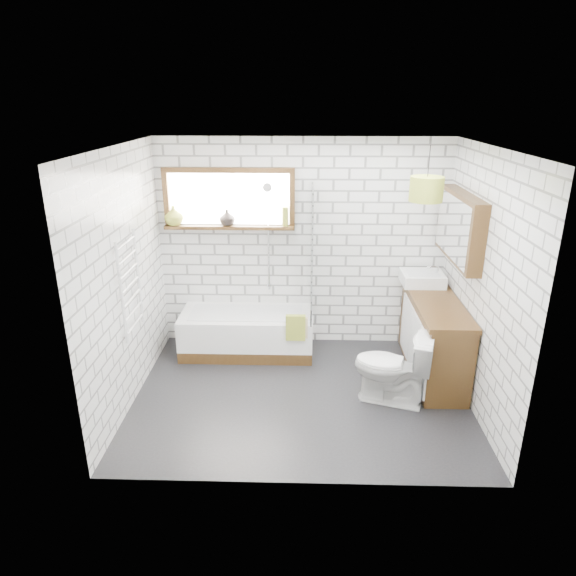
{
  "coord_description": "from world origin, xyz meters",
  "views": [
    {
      "loc": [
        0.01,
        -4.61,
        2.91
      ],
      "look_at": [
        -0.14,
        0.25,
        1.09
      ],
      "focal_mm": 32.0,
      "sensor_mm": 36.0,
      "label": 1
    }
  ],
  "objects_px": {
    "basin": "(422,278)",
    "toilet": "(392,367)",
    "bathtub": "(247,332)",
    "vanity": "(433,337)",
    "pendant": "(426,189)"
  },
  "relations": [
    {
      "from": "vanity",
      "to": "basin",
      "type": "distance_m",
      "value": 0.71
    },
    {
      "from": "bathtub",
      "to": "basin",
      "type": "distance_m",
      "value": 2.16
    },
    {
      "from": "toilet",
      "to": "pendant",
      "type": "height_order",
      "value": "pendant"
    },
    {
      "from": "bathtub",
      "to": "toilet",
      "type": "height_order",
      "value": "toilet"
    },
    {
      "from": "bathtub",
      "to": "pendant",
      "type": "relative_size",
      "value": 4.95
    },
    {
      "from": "basin",
      "to": "bathtub",
      "type": "bearing_deg",
      "value": -177.91
    },
    {
      "from": "basin",
      "to": "toilet",
      "type": "distance_m",
      "value": 1.33
    },
    {
      "from": "bathtub",
      "to": "toilet",
      "type": "relative_size",
      "value": 2.03
    },
    {
      "from": "vanity",
      "to": "toilet",
      "type": "distance_m",
      "value": 0.82
    },
    {
      "from": "pendant",
      "to": "basin",
      "type": "bearing_deg",
      "value": 73.38
    },
    {
      "from": "vanity",
      "to": "pendant",
      "type": "relative_size",
      "value": 4.82
    },
    {
      "from": "toilet",
      "to": "bathtub",
      "type": "bearing_deg",
      "value": -105.86
    },
    {
      "from": "bathtub",
      "to": "vanity",
      "type": "bearing_deg",
      "value": -11.41
    },
    {
      "from": "toilet",
      "to": "pendant",
      "type": "xyz_separation_m",
      "value": [
        0.25,
        0.32,
        1.72
      ]
    },
    {
      "from": "basin",
      "to": "toilet",
      "type": "xyz_separation_m",
      "value": [
        -0.48,
        -1.11,
        -0.55
      ]
    }
  ]
}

